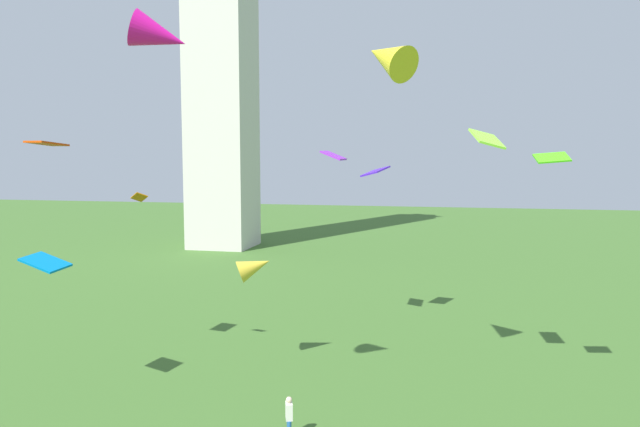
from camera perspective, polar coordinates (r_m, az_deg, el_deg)
The scene contains 12 objects.
monument_obelisk at distance 66.72m, azimuth -10.16°, elevation 19.53°, with size 6.68×6.68×52.50m.
person_0 at distance 20.96m, azimuth -3.19°, elevation -19.94°, with size 0.36×0.46×1.56m.
kite_flying_0 at distance 19.47m, azimuth -16.11°, elevation 17.10°, with size 2.27×1.84×1.63m.
kite_flying_1 at distance 22.79m, azimuth 22.65°, elevation 5.30°, with size 1.30×0.92×0.48m.
kite_flying_2 at distance 30.75m, azimuth 1.40°, elevation 5.96°, with size 1.23×1.78×0.56m.
kite_flying_3 at distance 27.03m, azimuth -18.03°, elevation 1.61°, with size 0.95×0.81×0.52m.
kite_flying_4 at distance 23.48m, azimuth 16.72°, elevation 7.35°, with size 1.42×1.86×0.92m.
kite_flying_5 at distance 27.31m, azimuth -26.19°, elevation 6.45°, with size 1.28×1.68×0.21m.
kite_flying_6 at distance 24.89m, azimuth -26.31°, elevation -4.50°, with size 1.80×1.34×0.65m.
kite_flying_7 at distance 22.28m, azimuth 6.89°, elevation 15.59°, with size 2.76×2.65×2.11m.
kite_flying_8 at distance 26.18m, azimuth -6.71°, elevation -5.41°, with size 2.01×1.63×1.49m.
kite_flying_9 at distance 32.04m, azimuth 5.70°, elevation 4.32°, with size 1.63×1.96×0.65m.
Camera 1 is at (6.62, -1.94, 9.85)m, focal length 31.24 mm.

